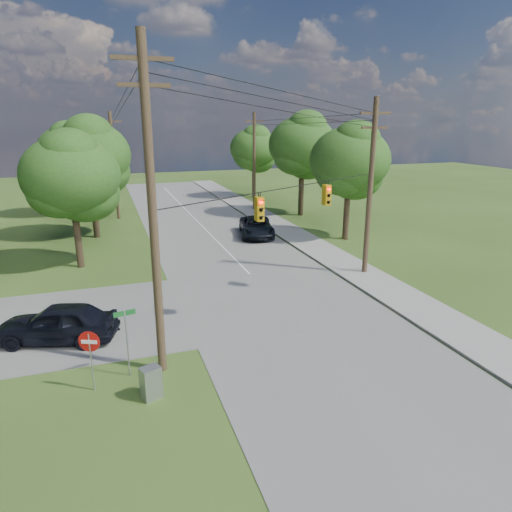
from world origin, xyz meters
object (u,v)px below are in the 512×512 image
object	(u,v)px
pole_north_e	(254,161)
control_cabinet	(151,383)
pole_north_w	(114,165)
pole_ne	(370,186)
car_main_north	(256,227)
do_not_enter_sign	(90,348)
pole_sw	(152,210)
car_cross_dark	(58,323)

from	to	relation	value
pole_north_e	control_cabinet	distance (m)	34.72
pole_north_w	pole_ne	bearing A→B (deg)	-57.71
car_main_north	pole_ne	bearing A→B (deg)	-59.82
pole_ne	pole_north_w	world-z (taller)	pole_ne
pole_north_w	do_not_enter_sign	size ratio (longest dim) A/B	4.36
car_main_north	control_cabinet	xyz separation A→B (m)	(-10.70, -20.55, -0.22)
pole_ne	car_main_north	world-z (taller)	pole_ne
pole_ne	car_main_north	size ratio (longest dim) A/B	1.88
pole_ne	pole_north_e	world-z (taller)	pole_ne
do_not_enter_sign	pole_sw	bearing A→B (deg)	38.02
pole_ne	car_main_north	xyz separation A→B (m)	(-3.40, 11.15, -4.66)
pole_north_w	do_not_enter_sign	distance (m)	30.56
pole_north_w	do_not_enter_sign	world-z (taller)	pole_north_w
pole_north_w	control_cabinet	xyz separation A→B (m)	(-0.20, -31.40, -4.54)
control_cabinet	pole_north_e	bearing A→B (deg)	43.93
pole_north_e	control_cabinet	bearing A→B (deg)	-114.19
control_cabinet	do_not_enter_sign	distance (m)	2.45
car_main_north	control_cabinet	world-z (taller)	car_main_north
car_main_north	control_cabinet	size ratio (longest dim) A/B	4.74
pole_ne	pole_north_e	distance (m)	22.00
do_not_enter_sign	car_main_north	bearing A→B (deg)	79.58
pole_sw	pole_north_w	world-z (taller)	pole_sw
pole_ne	control_cabinet	size ratio (longest dim) A/B	8.93
pole_north_w	pole_north_e	bearing A→B (deg)	0.00
pole_sw	pole_ne	xyz separation A→B (m)	(13.50, 7.60, -0.76)
pole_north_e	pole_north_w	world-z (taller)	same
pole_sw	car_main_north	xyz separation A→B (m)	(10.10, 18.75, -5.42)
car_main_north	car_cross_dark	bearing A→B (deg)	-119.83
car_cross_dark	control_cabinet	world-z (taller)	car_cross_dark
pole_sw	car_cross_dark	xyz separation A→B (m)	(-3.94, 3.72, -5.35)
pole_ne	do_not_enter_sign	world-z (taller)	pole_ne
pole_ne	do_not_enter_sign	size ratio (longest dim) A/B	4.58
pole_ne	pole_north_w	xyz separation A→B (m)	(-13.90, 22.00, -0.34)
car_main_north	pole_north_w	bearing A→B (deg)	147.28
pole_sw	control_cabinet	world-z (taller)	pole_sw
pole_sw	do_not_enter_sign	xyz separation A→B (m)	(-2.49, -0.69, -4.55)
car_main_north	pole_north_e	bearing A→B (deg)	85.82
pole_ne	car_main_north	bearing A→B (deg)	106.96
pole_north_w	car_cross_dark	xyz separation A→B (m)	(-3.54, -25.88, -4.25)
pole_sw	do_not_enter_sign	bearing A→B (deg)	-164.49
pole_north_e	car_main_north	bearing A→B (deg)	-107.40
pole_north_w	control_cabinet	distance (m)	31.73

